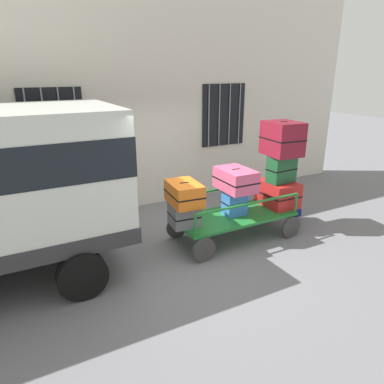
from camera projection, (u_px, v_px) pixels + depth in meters
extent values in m
plane|color=slate|center=(188.00, 245.00, 6.52)|extent=(40.00, 40.00, 0.00)
cube|color=silver|center=(136.00, 97.00, 7.74)|extent=(12.00, 0.30, 5.00)
cube|color=black|center=(54.00, 127.00, 6.96)|extent=(1.20, 0.04, 1.50)
cylinder|color=gray|center=(29.00, 129.00, 6.73)|extent=(0.03, 0.03, 1.50)
cylinder|color=gray|center=(46.00, 127.00, 6.86)|extent=(0.03, 0.03, 1.50)
cylinder|color=gray|center=(62.00, 126.00, 7.00)|extent=(0.03, 0.03, 1.50)
cylinder|color=gray|center=(77.00, 125.00, 7.13)|extent=(0.03, 0.03, 1.50)
cube|color=black|center=(224.00, 115.00, 8.74)|extent=(1.20, 0.04, 1.50)
cylinder|color=gray|center=(209.00, 116.00, 8.51)|extent=(0.03, 0.03, 1.50)
cylinder|color=gray|center=(219.00, 116.00, 8.64)|extent=(0.03, 0.03, 1.50)
cylinder|color=gray|center=(229.00, 115.00, 8.78)|extent=(0.03, 0.03, 1.50)
cylinder|color=gray|center=(239.00, 114.00, 8.91)|extent=(0.03, 0.03, 1.50)
cylinder|color=black|center=(83.00, 275.00, 4.91)|extent=(0.70, 0.22, 0.70)
cube|color=#1E722D|center=(234.00, 216.00, 6.66)|extent=(2.27, 0.99, 0.05)
cylinder|color=#383838|center=(291.00, 227.00, 6.74)|extent=(0.42, 0.06, 0.42)
cylinder|color=#383838|center=(257.00, 209.00, 7.60)|extent=(0.42, 0.06, 0.42)
cylinder|color=#383838|center=(204.00, 250.00, 5.88)|extent=(0.42, 0.06, 0.42)
cylinder|color=#383838|center=(177.00, 227.00, 6.74)|extent=(0.42, 0.06, 0.42)
cylinder|color=#1E722D|center=(296.00, 203.00, 6.70)|extent=(0.04, 0.04, 0.38)
cylinder|color=#1E722D|center=(265.00, 190.00, 7.46)|extent=(0.04, 0.04, 0.38)
cylinder|color=#1E722D|center=(195.00, 226.00, 5.73)|extent=(0.04, 0.04, 0.38)
cylinder|color=#1E722D|center=(172.00, 207.00, 6.49)|extent=(0.04, 0.04, 0.38)
cylinder|color=#1E722D|center=(250.00, 204.00, 6.15)|extent=(2.19, 0.04, 0.04)
cylinder|color=#1E722D|center=(222.00, 189.00, 6.91)|extent=(2.19, 0.04, 0.04)
cube|color=slate|center=(184.00, 214.00, 6.14)|extent=(0.51, 0.50, 0.40)
cube|color=black|center=(184.00, 214.00, 6.14)|extent=(0.52, 0.51, 0.02)
cube|color=black|center=(184.00, 204.00, 6.08)|extent=(0.16, 0.05, 0.02)
cube|color=orange|center=(184.00, 193.00, 6.01)|extent=(0.54, 0.76, 0.38)
cube|color=black|center=(184.00, 193.00, 6.01)|extent=(0.55, 0.77, 0.02)
cube|color=black|center=(184.00, 183.00, 5.95)|extent=(0.16, 0.04, 0.02)
cube|color=#3372C6|center=(235.00, 202.00, 6.59)|extent=(0.42, 0.29, 0.49)
cube|color=black|center=(235.00, 202.00, 6.59)|extent=(0.43, 0.30, 0.02)
cube|color=black|center=(235.00, 190.00, 6.51)|extent=(0.14, 0.03, 0.02)
cube|color=#CC4C72|center=(236.00, 179.00, 6.44)|extent=(0.54, 0.78, 0.39)
cube|color=black|center=(236.00, 179.00, 6.44)|extent=(0.55, 0.79, 0.02)
cube|color=black|center=(236.00, 169.00, 6.38)|extent=(0.16, 0.03, 0.02)
cube|color=#B21E1E|center=(278.00, 193.00, 7.06)|extent=(0.61, 0.78, 0.49)
cube|color=black|center=(278.00, 193.00, 7.06)|extent=(0.62, 0.79, 0.02)
cube|color=black|center=(279.00, 182.00, 6.98)|extent=(0.16, 0.03, 0.02)
cube|color=#194C28|center=(282.00, 169.00, 6.85)|extent=(0.56, 0.34, 0.52)
cube|color=black|center=(282.00, 169.00, 6.85)|extent=(0.58, 0.35, 0.02)
cube|color=black|center=(283.00, 156.00, 6.77)|extent=(0.16, 0.04, 0.02)
cube|color=maroon|center=(282.00, 139.00, 6.70)|extent=(0.63, 0.75, 0.64)
cube|color=black|center=(282.00, 139.00, 6.70)|extent=(0.64, 0.76, 0.02)
cube|color=black|center=(284.00, 122.00, 6.60)|extent=(0.16, 0.04, 0.02)
ellipsoid|color=navy|center=(295.00, 210.00, 7.57)|extent=(0.27, 0.19, 0.44)
cube|color=navy|center=(298.00, 213.00, 7.51)|extent=(0.14, 0.06, 0.15)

